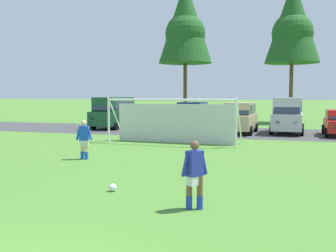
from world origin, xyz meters
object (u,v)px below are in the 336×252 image
parked_car_slot_left (146,118)px  parked_car_slot_center (240,117)px  player_striker_near (195,175)px  parked_car_slot_far_left (113,112)px  player_midfield_center (84,140)px  soccer_goal (173,120)px  parked_car_slot_center_left (192,116)px  parked_car_slot_center_right (288,114)px  soccer_ball (113,187)px

parked_car_slot_left → parked_car_slot_center: (7.35, -0.72, 0.24)m
player_striker_near → parked_car_slot_far_left: size_ratio=0.34×
player_midfield_center → parked_car_slot_far_left: (-5.29, 14.26, 0.52)m
soccer_goal → parked_car_slot_center_left: bearing=96.0°
parked_car_slot_center → player_midfield_center: bearing=-110.9°
parked_car_slot_left → parked_car_slot_center: parked_car_slot_center is taller
parked_car_slot_left → parked_car_slot_center_right: parked_car_slot_center_right is taller
player_striker_near → parked_car_slot_center: bearing=93.3°
parked_car_slot_far_left → parked_car_slot_center: size_ratio=1.04×
soccer_ball → parked_car_slot_far_left: bearing=114.9°
player_striker_near → player_midfield_center: same height
player_midfield_center → parked_car_slot_far_left: parked_car_slot_far_left is taller
player_midfield_center → parked_car_slot_far_left: size_ratio=0.34×
parked_car_slot_far_left → parked_car_slot_center: (10.30, -1.11, -0.23)m
player_striker_near → parked_car_slot_center_left: bearing=103.5°
soccer_goal → player_striker_near: soccer_goal is taller
parked_car_slot_center_left → parked_car_slot_center_right: bearing=-4.2°
soccer_ball → player_striker_near: 2.86m
player_midfield_center → soccer_goal: bearing=71.8°
parked_car_slot_left → parked_car_slot_center_left: (3.56, 0.68, 0.24)m
parked_car_slot_center_left → player_striker_near: bearing=-76.5°
soccer_ball → parked_car_slot_center_right: (4.75, 18.70, 1.23)m
parked_car_slot_far_left → parked_car_slot_left: 3.02m
soccer_ball → parked_car_slot_center_right: bearing=75.8°
soccer_goal → parked_car_slot_far_left: bearing=132.9°
player_midfield_center → parked_car_slot_center: 14.08m
parked_car_slot_far_left → parked_car_slot_center_left: 6.52m
parked_car_slot_center_left → parked_car_slot_center: (3.79, -1.40, 0.00)m
parked_car_slot_left → soccer_goal: bearing=-59.6°
parked_car_slot_center_left → player_midfield_center: bearing=-94.8°
soccer_goal → parked_car_slot_left: soccer_goal is taller
soccer_goal → parked_car_slot_left: (-4.42, 7.54, -0.42)m
player_midfield_center → parked_car_slot_center_right: parked_car_slot_center_right is taller
player_midfield_center → parked_car_slot_center_left: (1.22, 14.56, 0.29)m
parked_car_slot_center_right → parked_car_slot_far_left: bearing=179.0°
parked_car_slot_center_left → soccer_ball: bearing=-83.2°
parked_car_slot_left → parked_car_slot_center_left: size_ratio=0.93×
soccer_ball → parked_car_slot_left: bearing=107.5°
player_midfield_center → parked_car_slot_center_left: size_ratio=0.36×
player_midfield_center → parked_car_slot_center: parked_car_slot_center is taller
parked_car_slot_center → soccer_ball: bearing=-94.9°
parked_car_slot_center_left → parked_car_slot_left: bearing=-169.1°
player_striker_near → soccer_ball: bearing=159.1°
player_striker_near → parked_car_slot_center_right: 19.81m
soccer_goal → player_striker_near: size_ratio=4.58×
parked_car_slot_left → parked_car_slot_far_left: bearing=172.5°
player_midfield_center → parked_car_slot_center_left: bearing=85.2°
parked_car_slot_far_left → parked_car_slot_center_left: parked_car_slot_far_left is taller
soccer_goal → parked_car_slot_left: 8.75m
soccer_ball → player_midfield_center: (-3.50, 4.66, 0.71)m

